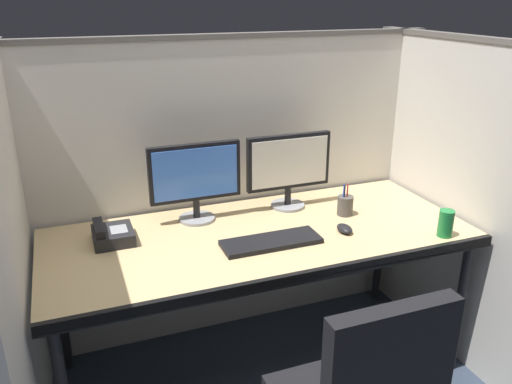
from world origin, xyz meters
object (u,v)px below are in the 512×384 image
object	(u,v)px
monitor_right	(289,166)
desk_phone	(112,235)
monitor_left	(195,177)
pen_cup	(345,205)
soda_can	(446,223)
computer_mouse	(345,229)
keyboard_main	(271,242)
desk	(261,244)

from	to	relation	value
monitor_right	desk_phone	world-z (taller)	monitor_right
monitor_left	pen_cup	size ratio (longest dim) A/B	2.70
monitor_left	soda_can	bearing A→B (deg)	-29.68
computer_mouse	soda_can	xyz separation A→B (m)	(0.39, -0.19, 0.04)
keyboard_main	monitor_left	bearing A→B (deg)	122.69
monitor_left	keyboard_main	xyz separation A→B (m)	(0.23, -0.36, -0.20)
desk	desk_phone	world-z (taller)	desk_phone
desk	desk_phone	size ratio (longest dim) A/B	10.00
desk	pen_cup	size ratio (longest dim) A/B	11.95
desk	monitor_right	xyz separation A→B (m)	(0.24, 0.25, 0.27)
monitor_right	soda_can	size ratio (longest dim) A/B	3.52
keyboard_main	pen_cup	bearing A→B (deg)	20.26
monitor_right	desk_phone	bearing A→B (deg)	-173.98
monitor_left	keyboard_main	bearing A→B (deg)	-57.31
monitor_left	pen_cup	world-z (taller)	monitor_left
pen_cup	monitor_right	bearing A→B (deg)	138.76
keyboard_main	desk_phone	size ratio (longest dim) A/B	2.26
desk	keyboard_main	world-z (taller)	keyboard_main
soda_can	pen_cup	xyz separation A→B (m)	(-0.29, 0.37, -0.01)
monitor_left	desk_phone	distance (m)	0.45
soda_can	monitor_left	bearing A→B (deg)	150.32
desk	desk_phone	distance (m)	0.66
monitor_right	soda_can	world-z (taller)	monitor_right
soda_can	pen_cup	bearing A→B (deg)	128.82
desk	soda_can	xyz separation A→B (m)	(0.76, -0.30, 0.11)
keyboard_main	computer_mouse	size ratio (longest dim) A/B	4.48
desk	monitor_left	distance (m)	0.43
keyboard_main	desk_phone	distance (m)	0.69
monitor_right	computer_mouse	bearing A→B (deg)	-72.21
monitor_right	monitor_left	bearing A→B (deg)	179.60
desk	keyboard_main	size ratio (longest dim) A/B	4.42
soda_can	pen_cup	size ratio (longest dim) A/B	0.77
computer_mouse	pen_cup	distance (m)	0.20
monitor_right	pen_cup	distance (m)	0.33
desk	monitor_right	world-z (taller)	monitor_right
desk_phone	desk	bearing A→B (deg)	-14.20
monitor_left	monitor_right	world-z (taller)	same
monitor_left	monitor_right	bearing A→B (deg)	-0.40
computer_mouse	soda_can	world-z (taller)	soda_can
monitor_right	keyboard_main	xyz separation A→B (m)	(-0.24, -0.36, -0.20)
monitor_left	desk_phone	world-z (taller)	monitor_left
monitor_left	desk_phone	bearing A→B (deg)	-166.71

